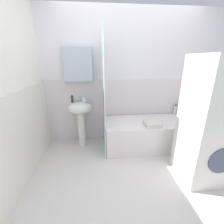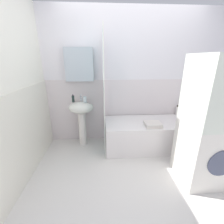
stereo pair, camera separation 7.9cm
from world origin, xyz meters
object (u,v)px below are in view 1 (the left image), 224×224
Objects in this scene: washer_dryer_stack at (211,122)px; soap_dispenser at (72,99)px; toothbrush_cup at (84,100)px; towel_folded at (152,124)px; body_wash_bottle at (181,109)px; lotion_bottle at (175,110)px; sink at (81,114)px; bathtub at (149,134)px.

soap_dispenser is at bearing 151.69° from washer_dryer_stack.
toothbrush_cup is 0.06× the size of washer_dryer_stack.
washer_dryer_stack reaches higher than towel_folded.
body_wash_bottle is at bearing 33.03° from towel_folded.
lotion_bottle is (1.77, 0.15, -0.29)m from toothbrush_cup.
lotion_bottle is 0.77× the size of towel_folded.
soap_dispenser is 0.53× the size of towel_folded.
soap_dispenser is 0.21m from toothbrush_cup.
lotion_bottle is 0.12× the size of washer_dryer_stack.
lotion_bottle is at bearing -179.20° from body_wash_bottle.
towel_folded is 0.16× the size of washer_dryer_stack.
sink is at bearing -175.85° from lotion_bottle.
bathtub is at bearing 120.28° from washer_dryer_stack.
washer_dryer_stack is (0.48, -0.82, 0.56)m from bathtub.
soap_dispenser is 1.34× the size of toothbrush_cup.
toothbrush_cup is (0.08, -0.01, 0.28)m from sink.
towel_folded is at bearing -16.48° from toothbrush_cup.
lotion_bottle is at bearing 83.53° from washer_dryer_stack.
bathtub is 6.24× the size of towel_folded.
body_wash_bottle is 0.89m from towel_folded.
toothbrush_cup reaches higher than body_wash_bottle.
sink is 1.96m from body_wash_bottle.
lotion_bottle is (0.61, 0.29, 0.35)m from bathtub.
bathtub is 6.71× the size of body_wash_bottle.
toothbrush_cup is (0.21, -0.03, -0.01)m from soap_dispenser.
toothbrush_cup is at bearing -175.25° from lotion_bottle.
body_wash_bottle is 0.93× the size of towel_folded.
washer_dryer_stack is at bearing -30.46° from toothbrush_cup.
body_wash_bottle is 0.15× the size of washer_dryer_stack.
lotion_bottle is at bearing 37.19° from towel_folded.
towel_folded is at bearing -146.97° from body_wash_bottle.
towel_folded is 0.86m from washer_dryer_stack.
washer_dryer_stack reaches higher than bathtub.
sink is 1.86m from lotion_bottle.
lotion_bottle is at bearing 4.75° from toothbrush_cup.
towel_folded is (1.14, -0.34, -0.36)m from toothbrush_cup.
soap_dispenser is 2.11m from body_wash_bottle.
soap_dispenser is 1.53m from bathtub.
lotion_bottle is (1.98, 0.12, -0.30)m from soap_dispenser.
lotion_bottle is 1.14m from washer_dryer_stack.
bathtub is (1.17, -0.15, -0.64)m from toothbrush_cup.
body_wash_bottle is at bearing 3.96° from sink.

